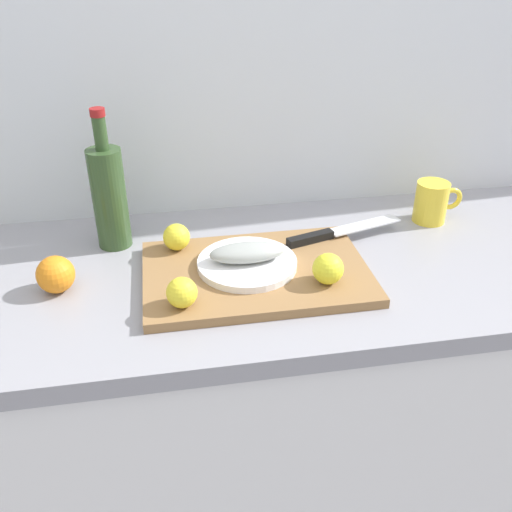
{
  "coord_description": "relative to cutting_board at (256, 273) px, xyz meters",
  "views": [
    {
      "loc": [
        -0.27,
        -1.0,
        1.52
      ],
      "look_at": [
        -0.1,
        -0.04,
        0.95
      ],
      "focal_mm": 39.57,
      "sensor_mm": 36.0,
      "label": 1
    }
  ],
  "objects": [
    {
      "name": "orange_1",
      "position": [
        -0.39,
        0.02,
        0.03
      ],
      "size": [
        0.07,
        0.07,
        0.07
      ],
      "primitive_type": "sphere",
      "color": "orange",
      "rests_on": "kitchen_counter"
    },
    {
      "name": "wine_bottle",
      "position": [
        -0.29,
        0.19,
        0.11
      ],
      "size": [
        0.07,
        0.07,
        0.31
      ],
      "color": "#2D4723",
      "rests_on": "kitchen_counter"
    },
    {
      "name": "white_plate",
      "position": [
        -0.02,
        0.01,
        0.02
      ],
      "size": [
        0.2,
        0.2,
        0.01
      ],
      "primitive_type": "cylinder",
      "color": "white",
      "rests_on": "cutting_board"
    },
    {
      "name": "kitchen_counter",
      "position": [
        0.1,
        0.04,
        -0.46
      ],
      "size": [
        2.0,
        0.6,
        0.9
      ],
      "color": "white",
      "rests_on": "ground_plane"
    },
    {
      "name": "lemon_0",
      "position": [
        0.13,
        -0.07,
        0.04
      ],
      "size": [
        0.06,
        0.06,
        0.06
      ],
      "primitive_type": "sphere",
      "color": "yellow",
      "rests_on": "cutting_board"
    },
    {
      "name": "lemon_1",
      "position": [
        -0.15,
        -0.1,
        0.04
      ],
      "size": [
        0.06,
        0.06,
        0.06
      ],
      "primitive_type": "sphere",
      "color": "yellow",
      "rests_on": "cutting_board"
    },
    {
      "name": "cutting_board",
      "position": [
        0.0,
        0.0,
        0.0
      ],
      "size": [
        0.46,
        0.31,
        0.02
      ],
      "primitive_type": "cube",
      "color": "olive",
      "rests_on": "kitchen_counter"
    },
    {
      "name": "fish_fillet",
      "position": [
        -0.02,
        0.01,
        0.04
      ],
      "size": [
        0.15,
        0.07,
        0.04
      ],
      "primitive_type": "ellipsoid",
      "color": "#999E99",
      "rests_on": "white_plate"
    },
    {
      "name": "lemon_2",
      "position": [
        -0.15,
        0.11,
        0.04
      ],
      "size": [
        0.06,
        0.06,
        0.06
      ],
      "primitive_type": "sphere",
      "color": "yellow",
      "rests_on": "cutting_board"
    },
    {
      "name": "back_wall",
      "position": [
        0.1,
        0.37,
        0.34
      ],
      "size": [
        3.2,
        0.05,
        2.5
      ],
      "primitive_type": "cube",
      "color": "silver",
      "rests_on": "ground_plane"
    },
    {
      "name": "coffee_mug_1",
      "position": [
        0.46,
        0.18,
        0.04
      ],
      "size": [
        0.12,
        0.08,
        0.1
      ],
      "color": "yellow",
      "rests_on": "kitchen_counter"
    },
    {
      "name": "chef_knife",
      "position": [
        0.19,
        0.11,
        0.02
      ],
      "size": [
        0.29,
        0.11,
        0.02
      ],
      "rotation": [
        0.0,
        0.0,
        0.28
      ],
      "color": "silver",
      "rests_on": "cutting_board"
    }
  ]
}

